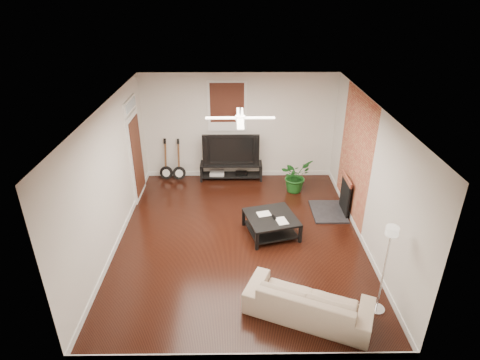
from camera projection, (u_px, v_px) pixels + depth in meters
name	position (u px, v px, depth m)	size (l,w,h in m)	color
room	(240.00, 178.00, 7.69)	(5.01, 6.01, 2.81)	black
brick_accent	(355.00, 157.00, 8.60)	(0.02, 2.20, 2.80)	#B54F3A
fireplace	(337.00, 195.00, 9.02)	(0.80, 1.10, 0.92)	black
window_back	(227.00, 107.00, 10.09)	(1.00, 0.06, 1.30)	black
door_left	(136.00, 148.00, 9.43)	(0.08, 1.00, 2.50)	white
tv_stand	(231.00, 171.00, 10.69)	(1.64, 0.44, 0.46)	black
tv	(231.00, 148.00, 10.42)	(1.47, 0.19, 0.85)	black
coffee_table	(271.00, 225.00, 8.37)	(0.99, 0.99, 0.42)	black
sofa	(308.00, 301.00, 6.27)	(1.97, 0.77, 0.58)	tan
floor_lamp	(384.00, 270.00, 6.14)	(0.27, 0.27, 1.61)	silver
potted_plant	(295.00, 176.00, 10.00)	(0.76, 0.66, 0.84)	#18551A
guitar_left	(165.00, 160.00, 10.50)	(0.35, 0.25, 1.13)	black
guitar_right	(178.00, 161.00, 10.48)	(0.35, 0.25, 1.13)	black
ceiling_fan	(240.00, 118.00, 7.15)	(1.24, 1.24, 0.32)	white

